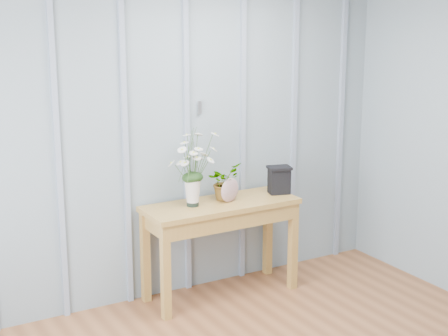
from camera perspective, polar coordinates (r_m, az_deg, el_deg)
room_shell at (r=3.87m, az=2.37°, el=10.00°), size 4.00×4.50×2.50m
sideboard at (r=5.25m, az=-0.27°, el=-4.08°), size 1.20×0.45×0.75m
daisy_vase at (r=5.04m, az=-2.65°, el=0.70°), size 0.40×0.30×0.57m
spider_plant at (r=5.27m, az=0.00°, el=-1.13°), size 0.33×0.32×0.28m
felt_disc_vessel at (r=5.20m, az=0.48°, el=-1.85°), size 0.19×0.10×0.19m
carved_box at (r=5.45m, az=4.61°, el=-0.97°), size 0.21×0.18×0.22m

